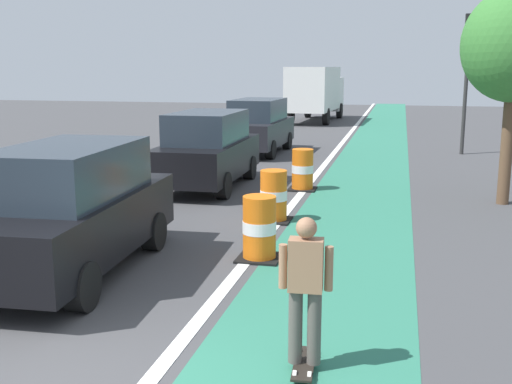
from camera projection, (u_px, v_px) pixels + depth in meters
name	position (u px, v px, depth m)	size (l,w,h in m)	color
bike_lane_strip	(364.00, 185.00, 17.06)	(2.50, 80.00, 0.01)	#2D755B
lane_divider_stripe	(310.00, 183.00, 17.39)	(0.20, 80.00, 0.01)	silver
skateboarder_on_lane	(305.00, 289.00, 6.48)	(0.57, 0.81, 1.69)	black
parked_suv_nearest	(71.00, 209.00, 9.59)	(2.11, 4.69, 2.04)	black
parked_suv_second	(208.00, 149.00, 16.62)	(1.96, 4.62, 2.04)	black
parked_suv_third	(258.00, 126.00, 23.28)	(2.01, 4.65, 2.04)	black
traffic_barrel_front	(259.00, 229.00, 10.40)	(0.73, 0.73, 1.09)	orange
traffic_barrel_mid	(274.00, 196.00, 12.99)	(0.73, 0.73, 1.09)	orange
traffic_barrel_back	(303.00, 170.00, 16.34)	(0.73, 0.73, 1.09)	orange
delivery_truck_down_block	(316.00, 91.00, 36.90)	(2.68, 7.70, 3.23)	silver
traffic_light_corner	(468.00, 59.00, 22.52)	(0.41, 0.32, 5.10)	#2D2D2D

